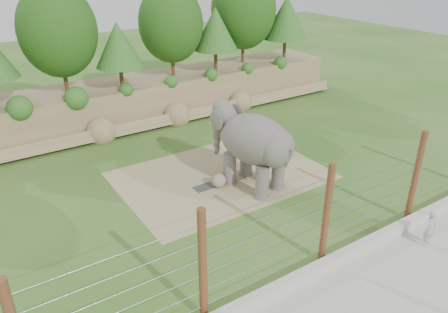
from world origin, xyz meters
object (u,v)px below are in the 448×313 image
elephant (254,150)px  stone_ball (219,180)px  barrier_fence (327,215)px  zookeeper (430,228)px

elephant → stone_ball: bearing=138.9°
barrier_fence → elephant: bearing=78.0°
elephant → zookeeper: (2.85, -7.37, -1.11)m
stone_ball → barrier_fence: size_ratio=0.03×
barrier_fence → zookeeper: (4.08, -1.56, -1.24)m
elephant → barrier_fence: size_ratio=0.23×
elephant → barrier_fence: barrier_fence is taller
elephant → zookeeper: 7.98m
stone_ball → zookeeper: zookeeper is taller
elephant → barrier_fence: bearing=-115.5°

